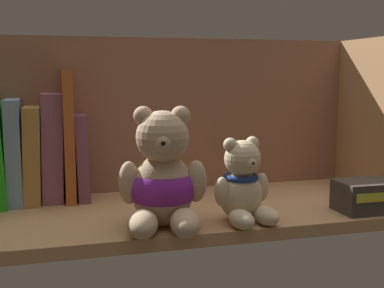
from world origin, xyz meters
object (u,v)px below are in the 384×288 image
(book_2, at_px, (1,153))
(teddy_bear_larger, at_px, (163,180))
(book_4, at_px, (33,154))
(book_6, at_px, (69,134))
(book_7, at_px, (81,156))
(teddy_bear_smaller, at_px, (243,186))
(small_product_box, at_px, (366,196))
(book_3, at_px, (15,150))
(book_5, at_px, (52,146))

(book_2, height_order, teddy_bear_larger, teddy_bear_larger)
(book_4, relative_size, book_6, 0.72)
(book_7, xyz_separation_m, teddy_bear_smaller, (0.23, -0.22, -0.02))
(teddy_bear_smaller, relative_size, small_product_box, 1.38)
(book_2, height_order, teddy_bear_smaller, book_2)
(book_3, relative_size, book_4, 1.08)
(book_7, height_order, small_product_box, book_7)
(book_3, distance_m, book_7, 0.11)
(book_4, xyz_separation_m, book_7, (0.08, 0.00, -0.01))
(book_5, bearing_deg, book_3, 180.00)
(book_4, height_order, book_7, book_4)
(book_6, distance_m, teddy_bear_larger, 0.26)
(book_6, xyz_separation_m, teddy_bear_smaller, (0.25, -0.22, -0.06))
(teddy_bear_smaller, xyz_separation_m, small_product_box, (0.22, 0.00, -0.03))
(book_2, bearing_deg, teddy_bear_smaller, -31.08)
(teddy_bear_smaller, bearing_deg, small_product_box, 0.01)
(book_3, xyz_separation_m, book_6, (0.09, 0.00, 0.03))
(book_7, relative_size, small_product_box, 1.64)
(book_6, xyz_separation_m, book_7, (0.02, 0.00, -0.04))
(book_6, relative_size, small_product_box, 2.48)
(book_3, height_order, book_5, book_5)
(book_4, height_order, book_6, book_6)
(book_2, height_order, book_5, book_5)
(teddy_bear_larger, height_order, teddy_bear_smaller, teddy_bear_larger)
(book_7, bearing_deg, book_6, 180.00)
(book_7, distance_m, teddy_bear_smaller, 0.32)
(book_6, bearing_deg, book_7, 0.00)
(book_2, relative_size, book_5, 0.92)
(book_7, xyz_separation_m, small_product_box, (0.45, -0.22, -0.05))
(book_4, bearing_deg, small_product_box, -22.66)
(book_2, bearing_deg, teddy_bear_larger, -41.84)
(book_7, distance_m, small_product_box, 0.50)
(teddy_bear_larger, bearing_deg, book_3, 135.20)
(book_6, height_order, teddy_bear_smaller, book_6)
(teddy_bear_smaller, bearing_deg, teddy_bear_larger, 178.31)
(book_7, bearing_deg, teddy_bear_larger, -63.95)
(book_5, height_order, small_product_box, book_5)
(book_3, distance_m, book_5, 0.06)
(teddy_bear_smaller, distance_m, small_product_box, 0.22)
(teddy_bear_smaller, bearing_deg, book_4, 144.85)
(book_2, distance_m, teddy_bear_larger, 0.33)
(book_3, relative_size, book_7, 1.19)
(teddy_bear_larger, bearing_deg, book_7, 116.05)
(book_5, relative_size, small_product_box, 2.04)
(book_7, relative_size, teddy_bear_larger, 0.86)
(book_3, bearing_deg, small_product_box, -21.59)
(small_product_box, bearing_deg, teddy_bear_larger, 179.39)
(book_5, bearing_deg, teddy_bear_larger, -54.34)
(book_5, distance_m, teddy_bear_larger, 0.27)
(book_7, relative_size, teddy_bear_smaller, 1.18)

